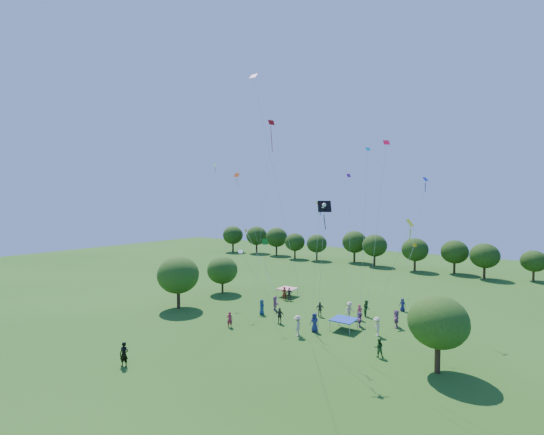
{
  "coord_description": "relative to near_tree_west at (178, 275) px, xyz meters",
  "views": [
    {
      "loc": [
        20.73,
        -15.73,
        12.32
      ],
      "look_at": [
        0.0,
        14.0,
        11.0
      ],
      "focal_mm": 24.0,
      "sensor_mm": 36.0,
      "label": 1
    }
  ],
  "objects": [
    {
      "name": "ground",
      "position": [
        12.77,
        -12.91,
        -3.97
      ],
      "size": [
        160.0,
        160.0,
        0.0
      ],
      "primitive_type": "plane",
      "color": "#2D5A1A"
    },
    {
      "name": "near_tree_west",
      "position": [
        0.0,
        0.0,
        0.0
      ],
      "size": [
        4.87,
        4.87,
        6.17
      ],
      "color": "#422B19",
      "rests_on": "ground"
    },
    {
      "name": "near_tree_north",
      "position": [
        -0.72,
        8.4,
        -0.76
      ],
      "size": [
        4.21,
        4.21,
        5.11
      ],
      "color": "#422B19",
      "rests_on": "ground"
    },
    {
      "name": "near_tree_east",
      "position": [
        28.48,
        -0.27,
        -0.21
      ],
      "size": [
        4.26,
        4.26,
        5.69
      ],
      "color": "#422B19",
      "rests_on": "ground"
    },
    {
      "name": "treeline",
      "position": [
        11.04,
        42.52,
        0.12
      ],
      "size": [
        88.01,
        8.77,
        6.77
      ],
      "color": "#422B19",
      "rests_on": "ground"
    },
    {
      "name": "tent_red_stripe",
      "position": [
        7.62,
        12.05,
        -2.93
      ],
      "size": [
        2.2,
        2.2,
        1.1
      ],
      "color": "red",
      "rests_on": "ground"
    },
    {
      "name": "tent_blue",
      "position": [
        19.18,
        4.2,
        -2.93
      ],
      "size": [
        2.2,
        2.2,
        1.1
      ],
      "color": "#1A39AA",
      "rests_on": "ground"
    },
    {
      "name": "man_in_black",
      "position": [
        8.77,
        -12.81,
        -3.04
      ],
      "size": [
        0.82,
        0.71,
        1.86
      ],
      "primitive_type": "imported",
      "rotation": [
        0.0,
        0.0,
        0.47
      ],
      "color": "black",
      "rests_on": "ground"
    },
    {
      "name": "crowd_person_0",
      "position": [
        22.15,
        13.93,
        -3.22
      ],
      "size": [
        0.84,
        0.68,
        1.49
      ],
      "primitive_type": "imported",
      "rotation": [
        0.0,
        0.0,
        3.6
      ],
      "color": "#1D1C52",
      "rests_on": "ground"
    },
    {
      "name": "crowd_person_1",
      "position": [
        19.32,
        8.01,
        -3.14
      ],
      "size": [
        0.73,
        0.68,
        1.65
      ],
      "primitive_type": "imported",
      "rotation": [
        0.0,
        0.0,
        0.6
      ],
      "color": "#9A1C3F",
      "rests_on": "ground"
    },
    {
      "name": "crowd_person_2",
      "position": [
        24.06,
        -0.04,
        -3.2
      ],
      "size": [
        0.86,
        0.71,
        1.53
      ],
      "primitive_type": "imported",
      "rotation": [
        0.0,
        0.0,
        3.61
      ],
      "color": "#274D21",
      "rests_on": "ground"
    },
    {
      "name": "crowd_person_3",
      "position": [
        22.37,
        4.47,
        -3.08
      ],
      "size": [
        1.11,
        1.25,
        1.78
      ],
      "primitive_type": "imported",
      "rotation": [
        0.0,
        0.0,
        5.34
      ],
      "color": "beige",
      "rests_on": "ground"
    },
    {
      "name": "crowd_person_4",
      "position": [
        12.94,
        2.18,
        -3.14
      ],
      "size": [
        1.06,
        0.71,
        1.66
      ],
      "primitive_type": "imported",
      "rotation": [
        0.0,
        0.0,
        0.29
      ],
      "color": "#36332B",
      "rests_on": "ground"
    },
    {
      "name": "crowd_person_5",
      "position": [
        23.18,
        7.84,
        -3.07
      ],
      "size": [
        1.04,
        1.78,
        1.8
      ],
      "primitive_type": "imported",
      "rotation": [
        0.0,
        0.0,
        4.99
      ],
      "color": "#905481",
      "rests_on": "ground"
    },
    {
      "name": "crowd_person_6",
      "position": [
        9.61,
        3.61,
        -3.12
      ],
      "size": [
        0.73,
        0.95,
        1.7
      ],
      "primitive_type": "imported",
      "rotation": [
        0.0,
        0.0,
        1.95
      ],
      "color": "navy",
      "rests_on": "ground"
    },
    {
      "name": "crowd_person_7",
      "position": [
        9.44,
        -1.56,
        -3.19
      ],
      "size": [
        0.69,
        0.6,
        1.57
      ],
      "primitive_type": "imported",
      "rotation": [
        0.0,
        0.0,
        3.61
      ],
      "color": "maroon",
      "rests_on": "ground"
    },
    {
      "name": "crowd_person_8",
      "position": [
        24.29,
        9.89,
        -3.09
      ],
      "size": [
        0.93,
        0.96,
        1.76
      ],
      "primitive_type": "imported",
      "rotation": [
        0.0,
        0.0,
        0.84
      ],
      "color": "#23522D",
      "rests_on": "ground"
    },
    {
      "name": "crowd_person_9",
      "position": [
        16.28,
        0.21,
        -3.0
      ],
      "size": [
        1.01,
        1.39,
        1.94
      ],
      "primitive_type": "imported",
      "rotation": [
        0.0,
        0.0,
        5.11
      ],
      "color": "#B9A794",
      "rests_on": "ground"
    },
    {
      "name": "crowd_person_10",
      "position": [
        8.94,
        10.45,
        -3.15
      ],
      "size": [
        1.03,
        0.93,
        1.63
      ],
      "primitive_type": "imported",
      "rotation": [
        0.0,
        0.0,
        3.8
      ],
      "color": "#3E3332",
      "rests_on": "ground"
    },
    {
      "name": "crowd_person_11",
      "position": [
        9.95,
        5.76,
        -3.13
      ],
      "size": [
        1.57,
        1.45,
        1.69
      ],
      "primitive_type": "imported",
      "rotation": [
        0.0,
        0.0,
        2.44
      ],
      "color": "#AD659C",
      "rests_on": "ground"
    },
    {
      "name": "crowd_person_12",
      "position": [
        17.04,
        2.16,
        -3.06
      ],
      "size": [
        0.96,
        0.6,
        1.82
      ],
      "primitive_type": "imported",
      "rotation": [
        0.0,
        0.0,
        0.14
      ],
      "color": "navy",
      "rests_on": "ground"
    },
    {
      "name": "crowd_person_13",
      "position": [
        8.31,
        10.25,
        -3.11
      ],
      "size": [
        0.76,
        0.68,
        1.71
      ],
      "primitive_type": "imported",
      "rotation": [
        0.0,
        0.0,
        3.68
      ],
      "color": "maroon",
      "rests_on": "ground"
    },
    {
      "name": "crowd_person_14",
      "position": [
        19.45,
        9.67,
        -3.08
      ],
      "size": [
        0.87,
        1.0,
        1.79
      ],
      "primitive_type": "imported",
      "rotation": [
        0.0,
        0.0,
        2.12
      ],
      "color": "#225122",
      "rests_on": "ground"
    },
    {
      "name": "crowd_person_15",
      "position": [
        18.25,
        7.81,
        -3.05
      ],
      "size": [
        0.93,
        1.32,
        1.84
      ],
      "primitive_type": "imported",
      "rotation": [
        0.0,
        0.0,
        1.21
      ],
      "color": "beige",
      "rests_on": "ground"
    },
    {
      "name": "crowd_person_16",
      "position": [
        15.27,
        6.72,
        -3.16
      ],
      "size": [
        1.04,
        0.86,
        1.62
      ],
      "primitive_type": "imported",
      "rotation": [
        0.0,
        0.0,
        3.69
      ],
      "color": "#3F3B32",
      "rests_on": "ground"
    },
    {
      "name": "crowd_person_17",
      "position": [
        20.07,
        5.98,
        -3.2
      ],
      "size": [
        1.13,
        1.51,
        1.54
      ],
      "primitive_type": "imported",
      "rotation": [
        0.0,
        0.0,
        5.21
      ],
      "color": "#9B5A90",
      "rests_on": "ground"
    },
    {
      "name": "pirate_kite",
      "position": [
        20.13,
        -2.07,
        7.97
      ],
      "size": [
        2.11,
        2.25,
        11.31
      ],
      "color": "black"
    },
    {
      "name": "red_high_kite",
      "position": [
        9.03,
        5.79,
        14.24
      ],
      "size": [
        2.98,
        7.37,
        21.05
      ],
      "color": "red"
    },
    {
      "name": "small_kite_0",
      "position": [
        2.99,
        8.34,
        9.69
      ],
      "size": [
        5.68,
        1.26,
        15.17
      ],
      "color": "#C03C0B"
    },
    {
      "name": "small_kite_1",
      "position": [
        9.68,
        15.84,
        6.38
      ],
      "size": [
        0.41,
        6.18,
        11.36
      ],
      "color": "yellow"
    },
    {
      "name": "small_kite_2",
      "position": [
        26.76,
        -3.87,
        5.47
      ],
      "size": [
        4.45,
        3.17,
        10.05
      ],
      "color": "#B9C711"
    },
    {
      "name": "small_kite_3",
      "position": [
        1.03,
        8.28,
        9.04
      ],
      "size": [
        9.67,
        1.2,
        16.59
      ],
      "color": "#167A3F"
    },
    {
      "name": "small_kite_4",
      "position": [
        24.69,
        10.66,
        8.13
      ],
      "size": [
        2.03,
        2.6,
        13.81
      ],
      "color": "#1121AE"
    },
    {
      "name": "small_kite_5",
      "position": [
        15.21,
        -3.1,
        13.73
      ],
      "size": [
        3.19,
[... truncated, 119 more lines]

